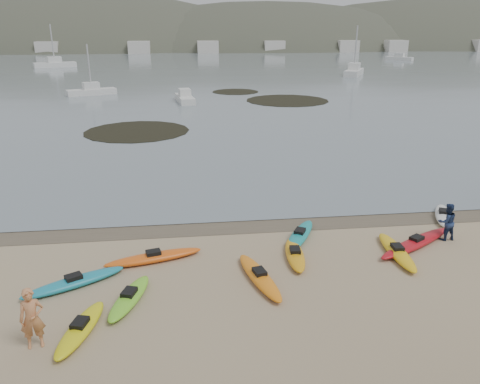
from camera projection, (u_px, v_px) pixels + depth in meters
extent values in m
plane|color=tan|center=(240.00, 222.00, 22.18)|extent=(600.00, 600.00, 0.00)
plane|color=brown|center=(241.00, 224.00, 21.90)|extent=(60.00, 60.00, 0.00)
plane|color=slate|center=(184.00, 40.00, 302.69)|extent=(1200.00, 1200.00, 0.00)
ellipsoid|color=silver|center=(443.00, 215.00, 22.49)|extent=(1.91, 2.95, 0.34)
ellipsoid|color=teal|center=(74.00, 282.00, 16.62)|extent=(3.57, 2.42, 0.34)
ellipsoid|color=#B1121A|center=(416.00, 243.00, 19.65)|extent=(4.43, 3.05, 0.34)
ellipsoid|color=orange|center=(295.00, 255.00, 18.62)|extent=(0.99, 2.97, 0.34)
ellipsoid|color=yellow|center=(81.00, 329.00, 14.06)|extent=(1.44, 3.03, 0.34)
ellipsoid|color=#75D22A|center=(130.00, 298.00, 15.67)|extent=(1.58, 3.00, 0.34)
ellipsoid|color=teal|center=(300.00, 235.00, 20.32)|extent=(2.32, 3.40, 0.34)
ellipsoid|color=orange|center=(259.00, 277.00, 16.98)|extent=(1.51, 3.70, 0.34)
ellipsoid|color=#E75A14|center=(154.00, 257.00, 18.40)|extent=(3.93, 1.67, 0.34)
ellipsoid|color=yellow|center=(397.00, 252.00, 18.86)|extent=(0.85, 3.54, 0.34)
imported|color=tan|center=(32.00, 318.00, 13.27)|extent=(0.77, 0.59, 1.87)
imported|color=navy|center=(447.00, 222.00, 20.08)|extent=(0.85, 0.68, 1.66)
cylinder|color=black|center=(137.00, 131.00, 41.02)|extent=(9.14, 9.14, 0.04)
cylinder|color=black|center=(287.00, 101.00, 57.94)|extent=(10.18, 10.18, 0.04)
cylinder|color=black|center=(235.00, 92.00, 65.54)|extent=(6.48, 6.48, 0.04)
cube|color=silver|center=(92.00, 92.00, 62.53)|extent=(6.57, 4.13, 0.89)
cube|color=silver|center=(185.00, 99.00, 56.75)|extent=(2.49, 6.22, 0.85)
cube|color=silver|center=(354.00, 72.00, 87.49)|extent=(6.26, 8.72, 1.21)
cube|color=silver|center=(55.00, 65.00, 104.20)|extent=(9.17, 5.80, 1.25)
cube|color=silver|center=(399.00, 58.00, 125.99)|extent=(6.47, 6.30, 0.99)
ellipsoid|color=#384235|center=(85.00, 90.00, 205.39)|extent=(220.00, 120.00, 80.00)
ellipsoid|color=#384235|center=(266.00, 83.00, 208.98)|extent=(200.00, 110.00, 68.00)
ellipsoid|color=#384235|center=(433.00, 82.00, 228.68)|extent=(230.00, 130.00, 76.00)
cube|color=beige|center=(58.00, 48.00, 152.27)|extent=(7.00, 5.00, 4.00)
cube|color=beige|center=(133.00, 47.00, 155.03)|extent=(7.00, 5.00, 4.00)
cube|color=beige|center=(205.00, 47.00, 157.78)|extent=(7.00, 5.00, 4.00)
cube|color=beige|center=(275.00, 47.00, 160.53)|extent=(7.00, 5.00, 4.00)
cube|color=beige|center=(343.00, 46.00, 163.28)|extent=(7.00, 5.00, 4.00)
cube|color=beige|center=(408.00, 46.00, 166.03)|extent=(7.00, 5.00, 4.00)
cube|color=beige|center=(471.00, 46.00, 168.78)|extent=(7.00, 5.00, 4.00)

